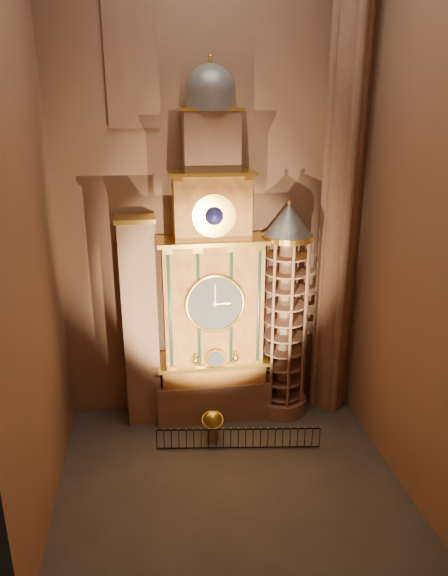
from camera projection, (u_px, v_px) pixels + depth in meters
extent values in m
plane|color=#383330|center=(228.00, 476.00, 21.63)|extent=(14.00, 14.00, 0.00)
plane|color=#90634D|center=(209.00, 193.00, 23.69)|extent=(22.00, 0.00, 22.00)
plane|color=#90634D|center=(22.00, 224.00, 17.08)|extent=(0.00, 22.00, 22.00)
plane|color=#90634D|center=(415.00, 213.00, 19.06)|extent=(0.00, 22.00, 22.00)
cube|color=#8C634C|center=(213.00, 394.00, 25.98)|extent=(5.60, 2.20, 2.00)
cube|color=maroon|center=(213.00, 368.00, 25.50)|extent=(5.00, 2.00, 1.00)
cube|color=#EABA44|center=(213.00, 358.00, 25.27)|extent=(5.40, 2.30, 0.18)
cube|color=maroon|center=(212.00, 302.00, 24.37)|extent=(4.60, 2.00, 6.00)
cylinder|color=black|center=(170.00, 311.00, 23.27)|extent=(0.32, 0.32, 5.60)
cylinder|color=black|center=(198.00, 309.00, 23.46)|extent=(0.32, 0.32, 5.60)
cylinder|color=black|center=(231.00, 308.00, 23.67)|extent=(0.32, 0.32, 5.60)
cylinder|color=black|center=(258.00, 306.00, 23.85)|extent=(0.32, 0.32, 5.60)
cube|color=#EABA44|center=(212.00, 240.00, 23.34)|extent=(5.00, 2.25, 0.18)
cylinder|color=#2D3033|center=(215.00, 304.00, 23.33)|extent=(2.60, 0.12, 2.60)
torus|color=#EABA44|center=(215.00, 304.00, 23.28)|extent=(2.80, 0.16, 2.80)
cylinder|color=#EABA44|center=(216.00, 358.00, 24.06)|extent=(0.90, 0.10, 0.90)
sphere|color=#EABA44|center=(195.00, 360.00, 23.99)|extent=(0.36, 0.36, 0.36)
sphere|color=#EABA44|center=(235.00, 358.00, 24.26)|extent=(0.36, 0.36, 0.36)
cube|color=maroon|center=(211.00, 208.00, 22.91)|extent=(3.40, 1.80, 3.00)
sphere|color=#0D0D44|center=(214.00, 216.00, 22.13)|extent=(0.80, 0.80, 0.80)
cube|color=#EABA44|center=(211.00, 173.00, 22.37)|extent=(3.80, 2.00, 0.15)
cube|color=#8C634C|center=(211.00, 143.00, 22.01)|extent=(2.40, 1.60, 2.60)
sphere|color=slate|center=(210.00, 91.00, 21.33)|extent=(2.10, 2.10, 2.10)
cylinder|color=#EABA44|center=(210.00, 67.00, 21.04)|extent=(0.14, 0.14, 0.80)
cube|color=#8C634C|center=(141.00, 326.00, 24.21)|extent=(1.60, 1.40, 10.00)
cube|color=#EABA44|center=(143.00, 368.00, 24.46)|extent=(1.35, 0.10, 2.10)
cube|color=#552D16|center=(143.00, 368.00, 24.41)|extent=(1.05, 0.04, 1.75)
cube|color=#EABA44|center=(140.00, 317.00, 23.62)|extent=(1.35, 0.10, 2.10)
cube|color=#552D16|center=(140.00, 318.00, 23.57)|extent=(1.05, 0.04, 1.75)
cube|color=#EABA44|center=(137.00, 263.00, 22.78)|extent=(1.35, 0.10, 2.10)
cube|color=#552D16|center=(137.00, 263.00, 22.73)|extent=(1.05, 0.04, 1.75)
cube|color=#EABA44|center=(135.00, 219.00, 22.56)|extent=(1.80, 1.60, 0.20)
cylinder|color=#8C634C|center=(281.00, 402.00, 26.39)|extent=(2.50, 2.50, 0.80)
cylinder|color=#8C634C|center=(284.00, 322.00, 24.94)|extent=(0.70, 0.70, 8.20)
cylinder|color=#EABA44|center=(288.00, 237.00, 23.58)|extent=(2.40, 2.40, 0.25)
cone|color=slate|center=(289.00, 220.00, 23.32)|extent=(2.30, 2.30, 1.50)
sphere|color=#EABA44|center=(289.00, 202.00, 23.06)|extent=(0.20, 0.20, 0.20)
cylinder|color=#8C634C|center=(343.00, 194.00, 23.62)|extent=(1.60, 1.60, 22.00)
cylinder|color=#8C634C|center=(359.00, 193.00, 23.73)|extent=(0.44, 0.44, 22.00)
cylinder|color=#8C634C|center=(326.00, 194.00, 23.50)|extent=(0.44, 0.44, 22.00)
cylinder|color=#8C634C|center=(336.00, 191.00, 24.36)|extent=(0.44, 0.44, 22.00)
cylinder|color=#8C634C|center=(349.00, 196.00, 22.87)|extent=(0.44, 0.44, 22.00)
cube|color=navy|center=(131.00, 63.00, 21.40)|extent=(2.00, 0.10, 5.00)
cube|color=#8C634C|center=(131.00, 63.00, 21.35)|extent=(2.20, 0.06, 5.20)
cylinder|color=#8C634C|center=(213.00, 433.00, 23.97)|extent=(0.55, 0.55, 0.64)
sphere|color=gold|center=(213.00, 420.00, 23.74)|extent=(0.83, 0.83, 0.83)
torus|color=gold|center=(213.00, 420.00, 23.74)|extent=(1.12, 1.07, 0.45)
cube|color=black|center=(238.00, 429.00, 23.01)|extent=(7.33, 1.02, 0.05)
cube|color=black|center=(238.00, 448.00, 23.33)|extent=(7.33, 1.02, 0.05)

